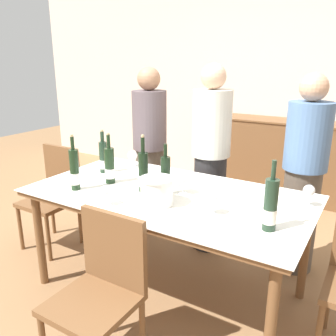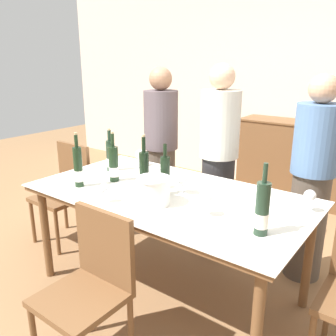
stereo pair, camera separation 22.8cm
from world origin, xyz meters
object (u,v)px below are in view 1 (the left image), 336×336
Objects in this scene: wine_glass_4 at (211,198)px; chair_near_front at (102,284)px; chair_left_end at (55,190)px; person_guest_right at (303,178)px; ice_bucket at (157,190)px; wine_bottle_2 at (75,171)px; wine_glass_0 at (183,179)px; wine_glass_3 at (132,156)px; wine_bottle_4 at (143,173)px; wine_glass_2 at (106,192)px; dining_table at (168,202)px; person_host at (150,150)px; person_guest_left at (211,161)px; wine_bottle_0 at (166,177)px; wine_glass_1 at (309,192)px; wine_bottle_5 at (110,166)px; sideboard_cabinet at (283,159)px; wine_bottle_3 at (270,206)px; wine_bottle_1 at (103,158)px.

chair_near_front is (-0.36, -0.59, -0.37)m from wine_glass_4.
chair_left_end is 0.58× the size of person_guest_right.
ice_bucket reaches higher than chair_left_end.
chair_left_end is at bearing 147.23° from chair_near_front.
wine_bottle_2 is (-0.64, -0.08, 0.05)m from ice_bucket.
wine_glass_0 is at bearing -2.04° from chair_left_end.
wine_glass_3 is 1.34m from chair_near_front.
wine_glass_2 is (-0.06, -0.32, -0.05)m from wine_bottle_4.
dining_table is 12.76× the size of wine_glass_4.
wine_bottle_2 is 0.25× the size of person_host.
wine_bottle_2 is at bearing -118.56° from person_guest_left.
chair_left_end is at bearing 174.57° from wine_bottle_0.
wine_bottle_0 is 0.17m from wine_bottle_4.
person_guest_left reaches higher than wine_glass_0.
dining_table is 4.81× the size of wine_bottle_4.
person_host is 0.98× the size of person_guest_left.
wine_bottle_0 is at bearing -34.81° from wine_glass_3.
person_guest_left reaches higher than dining_table.
wine_glass_1 reaches higher than chair_left_end.
wine_bottle_2 is 1.05× the size of wine_bottle_5.
sideboard_cabinet is 3.86× the size of wine_bottle_2.
wine_bottle_5 is (-0.48, -0.01, 0.00)m from wine_bottle_0.
wine_bottle_4 is (-0.21, 0.15, 0.04)m from ice_bucket.
wine_glass_0 is 1.10× the size of wine_glass_3.
sideboard_cabinet is 2.57m from wine_bottle_5.
sideboard_cabinet is 3.92× the size of wine_bottle_3.
sideboard_cabinet is at bearing 81.28° from wine_glass_2.
chair_left_end is 0.97m from person_host.
person_guest_left is (0.70, -0.09, 0.02)m from person_host.
wine_bottle_3 reaches higher than dining_table.
wine_bottle_1 reaches higher than wine_bottle_0.
person_guest_left is at bearing 34.42° from wine_glass_3.
person_host is at bearing 138.03° from wine_glass_4.
wine_glass_3 is at bearing 89.17° from wine_bottle_2.
wine_glass_0 reaches higher than dining_table.
person_guest_right is at bearing 25.63° from wine_bottle_1.
person_host is (-0.50, 1.22, -0.06)m from wine_glass_2.
dining_table is at bearing -132.31° from person_guest_right.
person_guest_right reaches higher than ice_bucket.
wine_bottle_5 is 2.68× the size of wine_glass_3.
person_guest_left is at bearing -7.34° from person_host.
wine_bottle_3 is at bearing -3.47° from wine_glass_4.
person_guest_right reaches higher than wine_bottle_3.
wine_glass_1 is at bearing 18.58° from wine_bottle_0.
wine_bottle_0 is at bearing 56.92° from wine_glass_2.
sideboard_cabinet is at bearing 57.74° from chair_left_end.
ice_bucket is 1.69× the size of wine_glass_2.
person_guest_left reaches higher than person_host.
ice_bucket is at bearing -173.39° from wine_glass_4.
wine_glass_3 is at bearing 119.13° from chair_near_front.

